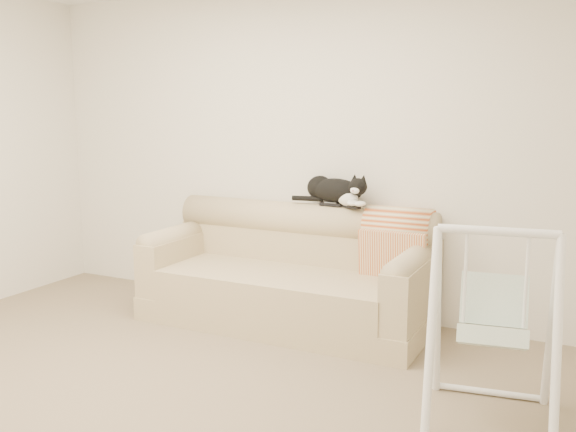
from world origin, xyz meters
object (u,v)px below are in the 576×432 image
object	(u,v)px
sofa	(289,277)
baby_swing	(493,326)
remote_a	(331,204)
remote_b	(351,207)
tuxedo_cat	(335,190)

from	to	relation	value
sofa	baby_swing	distance (m)	1.95
remote_a	baby_swing	bearing A→B (deg)	-40.52
remote_a	remote_b	bearing A→B (deg)	-10.56
remote_a	tuxedo_cat	xyz separation A→B (m)	(0.03, 0.02, 0.11)
tuxedo_cat	remote_a	bearing A→B (deg)	-135.88
remote_a	baby_swing	xyz separation A→B (m)	(1.43, -1.22, -0.38)
remote_a	tuxedo_cat	size ratio (longest dim) A/B	0.28
sofa	baby_swing	xyz separation A→B (m)	(1.67, -0.99, 0.18)
remote_a	remote_b	size ratio (longest dim) A/B	1.06
remote_a	tuxedo_cat	world-z (taller)	tuxedo_cat
remote_a	remote_b	world-z (taller)	remote_a
sofa	remote_a	xyz separation A→B (m)	(0.25, 0.23, 0.56)
sofa	remote_b	size ratio (longest dim) A/B	12.79
remote_a	remote_b	xyz separation A→B (m)	(0.18, -0.03, -0.00)
remote_a	tuxedo_cat	distance (m)	0.11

